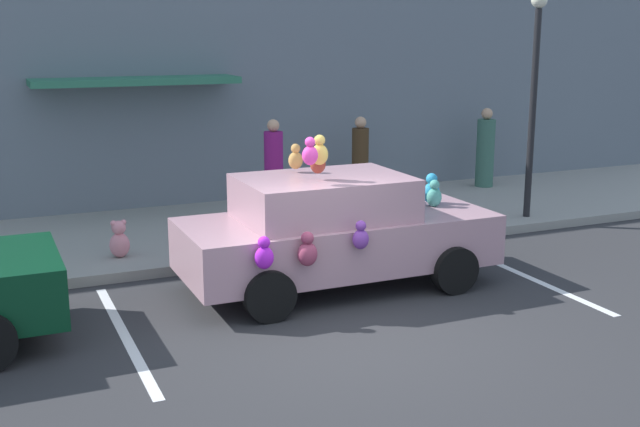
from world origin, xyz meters
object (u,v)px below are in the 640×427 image
at_px(plush_covered_car, 335,230).
at_px(teddy_bear_on_sidewalk, 119,240).
at_px(pedestrian_near_shopfront, 360,161).
at_px(pedestrian_walking_past, 485,151).
at_px(street_lamp_post, 534,82).
at_px(pedestrian_by_lamp, 274,178).

relative_size(plush_covered_car, teddy_bear_on_sidewalk, 7.45).
bearing_deg(teddy_bear_on_sidewalk, pedestrian_near_shopfront, 23.98).
distance_m(pedestrian_near_shopfront, pedestrian_walking_past, 3.05).
height_order(teddy_bear_on_sidewalk, street_lamp_post, street_lamp_post).
bearing_deg(street_lamp_post, pedestrian_near_shopfront, 129.54).
bearing_deg(plush_covered_car, teddy_bear_on_sidewalk, 139.60).
xyz_separation_m(teddy_bear_on_sidewalk, street_lamp_post, (7.18, -0.27, 2.13)).
bearing_deg(street_lamp_post, pedestrian_by_lamp, 166.70).
height_order(plush_covered_car, pedestrian_by_lamp, plush_covered_car).
bearing_deg(teddy_bear_on_sidewalk, plush_covered_car, -40.40).
bearing_deg(pedestrian_near_shopfront, pedestrian_by_lamp, -147.86).
bearing_deg(pedestrian_by_lamp, street_lamp_post, -13.30).
relative_size(plush_covered_car, pedestrian_walking_past, 2.52).
distance_m(plush_covered_car, pedestrian_near_shopfront, 5.10).
relative_size(teddy_bear_on_sidewalk, pedestrian_walking_past, 0.34).
xyz_separation_m(plush_covered_car, pedestrian_near_shopfront, (2.58, 4.40, 0.11)).
xyz_separation_m(plush_covered_car, pedestrian_by_lamp, (0.22, 2.91, 0.21)).
bearing_deg(pedestrian_by_lamp, pedestrian_near_shopfront, 32.14).
relative_size(plush_covered_car, pedestrian_near_shopfront, 2.57).
distance_m(plush_covered_car, street_lamp_post, 5.32).
bearing_deg(pedestrian_walking_past, teddy_bear_on_sidewalk, -163.62).
bearing_deg(pedestrian_by_lamp, teddy_bear_on_sidewalk, -164.05).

